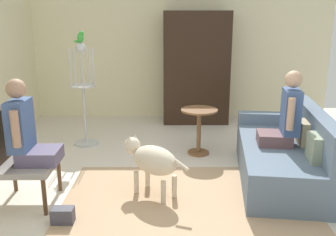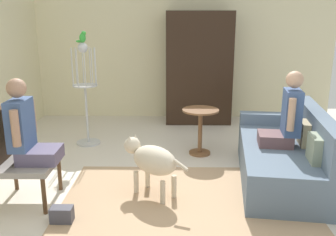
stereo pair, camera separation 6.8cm
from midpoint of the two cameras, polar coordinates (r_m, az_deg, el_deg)
ground_plane at (r=4.24m, az=1.18°, el=-11.46°), size 7.93×7.93×0.00m
back_wall at (r=7.17m, az=0.69°, el=10.95°), size 5.86×0.12×2.71m
area_rug at (r=4.04m, az=2.39°, el=-12.86°), size 2.64×1.94×0.01m
couch at (r=4.69m, az=17.08°, el=-5.50°), size 1.16×2.01×0.85m
armchair at (r=4.17m, az=-23.22°, el=-4.78°), size 0.61×0.64×1.00m
person_on_couch at (r=4.51m, az=17.13°, el=0.31°), size 0.49×0.50×0.88m
person_on_armchair at (r=4.04m, az=-21.33°, el=-1.81°), size 0.47×0.52×0.87m
round_end_table at (r=5.26m, az=4.36°, el=-1.05°), size 0.51×0.51×0.66m
dog at (r=4.07m, az=-2.91°, el=-6.40°), size 0.71×0.61×0.63m
bird_cage_stand at (r=5.72m, az=-13.13°, el=3.10°), size 0.37×0.37×1.54m
parrot at (r=5.60m, az=-13.61°, el=11.91°), size 0.17×0.10×0.17m
armoire_cabinet at (r=6.82m, az=3.98°, el=7.64°), size 1.17×0.56×2.00m
handbag at (r=3.81m, az=-16.32°, el=-14.11°), size 0.21×0.13×0.16m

